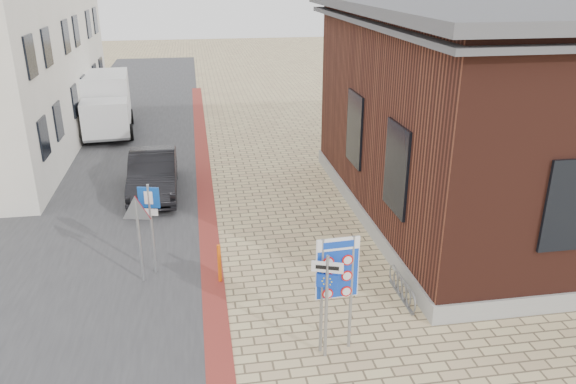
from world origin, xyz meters
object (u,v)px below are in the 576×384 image
object	(u,v)px
essen_sign	(327,291)
parking_sign	(150,214)
border_sign	(337,271)
bollard	(219,264)
sedan	(153,174)
box_truck	(107,104)

from	to	relation	value
essen_sign	parking_sign	world-z (taller)	parking_sign
border_sign	essen_sign	bearing A→B (deg)	-145.91
essen_sign	bollard	size ratio (longest dim) A/B	2.23
sedan	essen_sign	bearing A→B (deg)	-68.92
essen_sign	border_sign	bearing A→B (deg)	57.68
sedan	bollard	size ratio (longest dim) A/B	4.35
box_truck	essen_sign	world-z (taller)	box_truck
parking_sign	bollard	world-z (taller)	parking_sign
sedan	essen_sign	world-z (taller)	essen_sign
box_truck	bollard	xyz separation A→B (m)	(4.71, -15.65, -0.93)
sedan	bollard	distance (m)	7.03
sedan	parking_sign	xyz separation A→B (m)	(0.33, -5.96, 0.99)
parking_sign	border_sign	bearing A→B (deg)	-29.39
sedan	border_sign	distance (m)	10.92
box_truck	border_sign	xyz separation A→B (m)	(7.01, -18.88, 0.46)
essen_sign	parking_sign	bearing A→B (deg)	151.68
border_sign	parking_sign	xyz separation A→B (m)	(-4.00, 4.00, -0.16)
sedan	bollard	xyz separation A→B (m)	(2.03, -6.73, -0.23)
sedan	parking_sign	world-z (taller)	parking_sign
border_sign	essen_sign	distance (m)	0.46
bollard	parking_sign	bearing A→B (deg)	155.85
bollard	essen_sign	bearing A→B (deg)	-59.30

